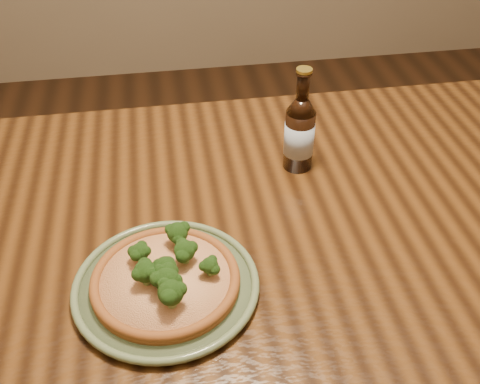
{
  "coord_description": "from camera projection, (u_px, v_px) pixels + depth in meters",
  "views": [
    {
      "loc": [
        -0.33,
        -0.73,
        1.48
      ],
      "look_at": [
        -0.19,
        0.08,
        0.82
      ],
      "focal_mm": 42.0,
      "sensor_mm": 36.0,
      "label": 1
    }
  ],
  "objects": [
    {
      "name": "beer_bottle",
      "position": [
        299.0,
        132.0,
        1.19
      ],
      "size": [
        0.06,
        0.06,
        0.23
      ],
      "rotation": [
        0.0,
        0.0,
        0.3
      ],
      "color": "black",
      "rests_on": "table"
    },
    {
      "name": "plate",
      "position": [
        166.0,
        285.0,
        0.96
      ],
      "size": [
        0.32,
        0.32,
        0.02
      ],
      "rotation": [
        0.0,
        0.0,
        -0.39
      ],
      "color": "#637450",
      "rests_on": "table"
    },
    {
      "name": "table",
      "position": [
        328.0,
        237.0,
        1.2
      ],
      "size": [
        1.6,
        0.9,
        0.75
      ],
      "color": "#4B2A10",
      "rests_on": "ground"
    },
    {
      "name": "pizza",
      "position": [
        166.0,
        278.0,
        0.94
      ],
      "size": [
        0.25,
        0.25,
        0.07
      ],
      "rotation": [
        0.0,
        0.0,
        -0.39
      ],
      "color": "brown",
      "rests_on": "plate"
    }
  ]
}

